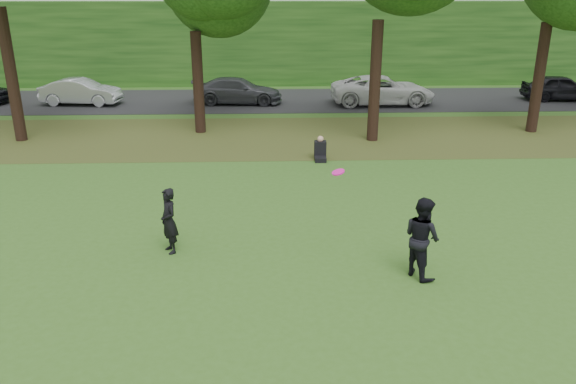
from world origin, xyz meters
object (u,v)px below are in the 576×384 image
Objects in this scene: player_right at (422,237)px; frisbee at (338,172)px; seated_person at (320,151)px; player_left at (169,221)px.

frisbee is (-1.71, 0.49, 1.28)m from player_right.
seated_person is at bearing 87.12° from frisbee.
player_right is 2.19m from frisbee.
seated_person is (4.11, 7.30, -0.45)m from player_left.
player_right is 2.10× the size of seated_person.
player_right is at bearing 46.51° from player_left.
seated_person is (-1.30, 8.62, -0.56)m from player_right.
player_right reaches higher than player_left.
frisbee is at bearing -90.61° from seated_person.
frisbee is 0.41× the size of seated_person.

